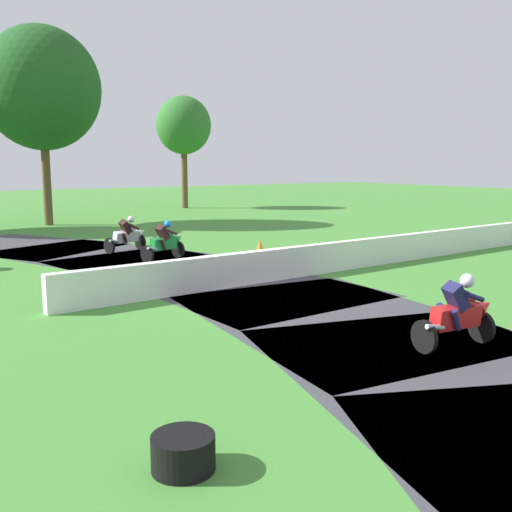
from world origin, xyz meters
TOP-DOWN VIEW (x-y plane):
  - ground_plane at (0.00, 0.00)m, footprint 120.00×120.00m
  - track_asphalt at (-1.25, -0.06)m, footprint 10.12×31.83m
  - safety_barrier at (4.78, 0.22)m, footprint 20.26×1.24m
  - motorcycle_lead_red at (0.29, -6.87)m, footprint 1.71×0.85m
  - motorcycle_chase_green at (0.02, 4.90)m, footprint 1.71×1.07m
  - motorcycle_trailing_white at (-0.30, 7.49)m, footprint 1.72×1.07m
  - tire_stack_near at (-5.82, -7.93)m, footprint 0.71×0.71m
  - tire_stack_mid_a at (-4.76, 0.16)m, footprint 0.65×0.65m
  - traffic_cone at (3.95, 4.91)m, footprint 0.28×0.28m
  - tree_mid_rise at (-0.25, 18.83)m, footprint 6.04×6.04m
  - tree_behind_barrier at (11.20, 25.31)m, footprint 3.94×3.94m

SIDE VIEW (x-z plane):
  - ground_plane at x=0.00m, z-range 0.00..0.00m
  - track_asphalt at x=-1.25m, z-range 0.00..0.01m
  - tire_stack_near at x=-5.82m, z-range 0.00..0.40m
  - traffic_cone at x=3.95m, z-range 0.00..0.44m
  - tire_stack_mid_a at x=-4.76m, z-range 0.00..0.80m
  - safety_barrier at x=4.78m, z-range 0.00..0.90m
  - motorcycle_trailing_white at x=-0.30m, z-range -0.07..1.36m
  - motorcycle_chase_green at x=0.02m, z-range -0.05..1.37m
  - motorcycle_lead_red at x=0.29m, z-range -0.05..1.37m
  - tree_behind_barrier at x=11.20m, z-range 1.89..9.91m
  - tree_mid_rise at x=-0.25m, z-range 1.95..12.23m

